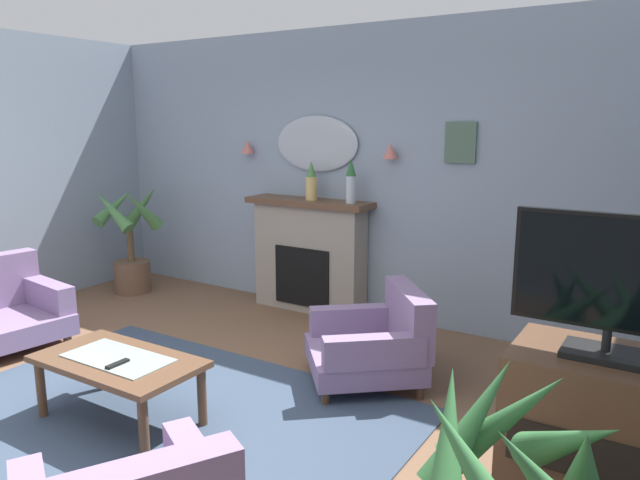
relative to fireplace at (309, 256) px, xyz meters
The scene contains 16 objects.
floor 2.87m from the fireplace, 80.97° to the right, with size 7.25×6.87×0.10m, color brown.
wall_back 0.98m from the fireplace, 26.77° to the left, with size 7.25×0.10×2.84m, color #8C9EB2.
patterned_rug 2.66m from the fireplace, 80.28° to the right, with size 3.20×2.40×0.01m, color #38475B.
fireplace is the anchor object (origin of this frame).
mantel_vase_centre 0.77m from the fireplace, 29.53° to the right, with size 0.11×0.11×0.39m.
mantel_vase_right 0.95m from the fireplace, ahead, with size 0.10×0.10×0.42m.
wall_mirror 1.15m from the fireplace, 90.00° to the left, with size 0.96×0.06×0.56m, color #B2BCC6.
wall_sconce_left 1.38m from the fireplace, behind, with size 0.14×0.14×0.14m, color #D17066.
wall_sconce_right 1.38m from the fireplace, ahead, with size 0.14×0.14×0.14m, color #D17066.
framed_picture 1.91m from the fireplace, ahead, with size 0.28×0.03×0.36m, color #4C6B56.
coffee_table 2.66m from the fireplace, 84.47° to the right, with size 1.10×0.60×0.45m.
tv_remote 2.75m from the fireplace, 82.57° to the right, with size 0.04×0.16×0.02m, color black.
armchair_in_corner 1.83m from the fireplace, 40.74° to the right, with size 1.14×1.14×0.71m.
tv_cabinet 3.72m from the fireplace, 35.79° to the right, with size 0.80×0.57×0.90m.
tv_flatscreen 3.79m from the fireplace, 36.05° to the right, with size 0.84×0.24×0.65m.
potted_plant_corner_palm 2.15m from the fireplace, 165.80° to the right, with size 0.62×0.67×1.24m.
Camera 1 is at (2.83, -2.23, 1.94)m, focal length 33.39 mm.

